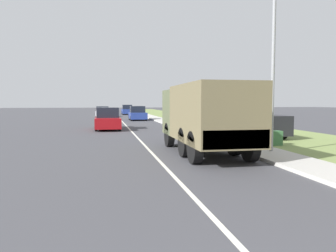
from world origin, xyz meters
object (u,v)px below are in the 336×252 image
(car_nearest_ahead, at_px, (108,120))
(car_second_ahead, at_px, (138,114))
(pickup_truck, at_px, (253,121))
(military_truck, at_px, (205,115))
(car_third_ahead, at_px, (103,112))
(car_fourth_ahead, at_px, (127,110))
(lamp_post, at_px, (269,40))

(car_nearest_ahead, distance_m, car_second_ahead, 13.04)
(car_second_ahead, bearing_deg, pickup_truck, -74.90)
(military_truck, distance_m, pickup_truck, 7.94)
(car_third_ahead, height_order, pickup_truck, pickup_truck)
(military_truck, height_order, pickup_truck, military_truck)
(car_nearest_ahead, bearing_deg, car_third_ahead, 91.26)
(military_truck, relative_size, car_fourth_ahead, 1.43)
(military_truck, height_order, car_third_ahead, military_truck)
(car_second_ahead, xyz_separation_m, car_fourth_ahead, (0.07, 18.51, 0.01))
(car_third_ahead, xyz_separation_m, lamp_post, (6.72, -36.39, 3.90))
(car_nearest_ahead, xyz_separation_m, car_second_ahead, (3.57, 12.54, -0.02))
(car_nearest_ahead, distance_m, lamp_post, 15.37)
(car_nearest_ahead, relative_size, car_second_ahead, 1.19)
(military_truck, xyz_separation_m, car_second_ahead, (-0.20, 25.50, -0.86))
(car_fourth_ahead, bearing_deg, car_third_ahead, -116.80)
(lamp_post, bearing_deg, car_fourth_ahead, 93.31)
(car_second_ahead, distance_m, car_fourth_ahead, 18.51)
(car_fourth_ahead, distance_m, lamp_post, 44.82)
(car_third_ahead, height_order, car_fourth_ahead, car_fourth_ahead)
(car_nearest_ahead, height_order, car_third_ahead, car_nearest_ahead)
(pickup_truck, bearing_deg, car_second_ahead, 105.10)
(military_truck, xyz_separation_m, pickup_truck, (5.03, 6.10, -0.68))
(car_second_ahead, xyz_separation_m, lamp_post, (2.64, -26.07, 3.84))
(military_truck, distance_m, car_fourth_ahead, 44.01)
(military_truck, distance_m, car_third_ahead, 36.08)
(car_second_ahead, bearing_deg, car_third_ahead, 111.54)
(car_fourth_ahead, xyz_separation_m, pickup_truck, (5.17, -37.90, 0.17))
(car_second_ahead, relative_size, car_fourth_ahead, 0.84)
(military_truck, xyz_separation_m, car_fourth_ahead, (-0.13, 44.00, -0.86))
(pickup_truck, distance_m, lamp_post, 8.04)
(military_truck, xyz_separation_m, car_third_ahead, (-4.27, 35.81, -0.92))
(military_truck, xyz_separation_m, car_nearest_ahead, (-3.77, 12.95, -0.84))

